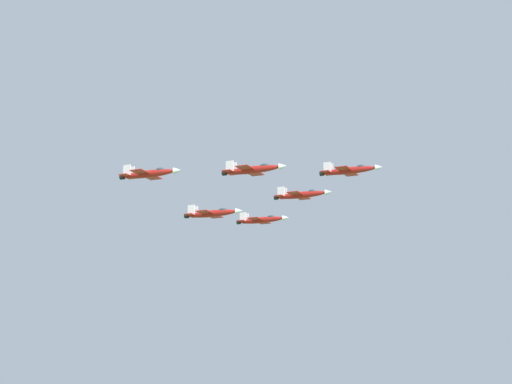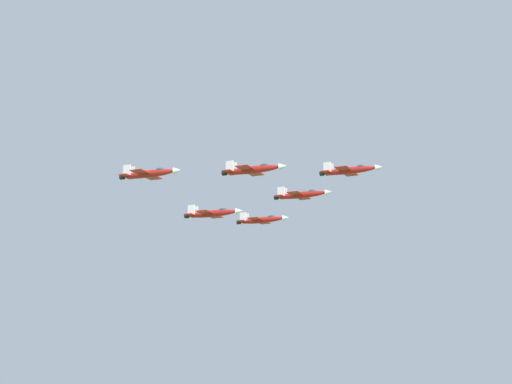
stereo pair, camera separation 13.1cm
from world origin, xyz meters
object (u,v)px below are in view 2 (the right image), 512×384
Objects in this scene: jet_lead at (349,170)px; jet_right_wingman at (253,170)px; jet_slot_rear at (212,213)px; jet_left_outer at (262,220)px; jet_right_outer at (149,174)px; jet_left_wingman at (302,195)px.

jet_right_wingman is (24.08, -7.03, -1.70)m from jet_lead.
jet_slot_rear is at bearing 179.83° from jet_lead.
jet_left_outer reaches higher than jet_right_outer.
jet_left_wingman is 1.00× the size of jet_right_wingman.
jet_left_wingman is (-3.06, -24.90, -0.88)m from jet_lead.
jet_left_wingman reaches higher than jet_right_outer.
jet_lead is 38.98m from jet_slot_rear.
jet_right_wingman reaches higher than jet_right_outer.
jet_left_wingman is 1.00× the size of jet_slot_rear.
jet_left_wingman is at bearing 139.46° from jet_lead.
jet_lead is at bearing -39.49° from jet_left_outer.
jet_lead reaches higher than jet_right_wingman.
jet_right_wingman reaches higher than jet_slot_rear.
jet_lead is 0.95× the size of jet_left_outer.
jet_lead is 1.00× the size of jet_right_outer.
jet_left_outer is 1.00× the size of jet_slot_rear.
jet_left_wingman is 1.00× the size of jet_left_outer.
jet_lead is 0.96× the size of jet_slot_rear.
jet_slot_rear is at bearing -89.13° from jet_left_outer.
jet_left_outer is (-6.12, -49.80, -3.23)m from jet_lead.
jet_left_outer is at bearing 140.25° from jet_left_wingman.
jet_left_wingman reaches higher than jet_slot_rear.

